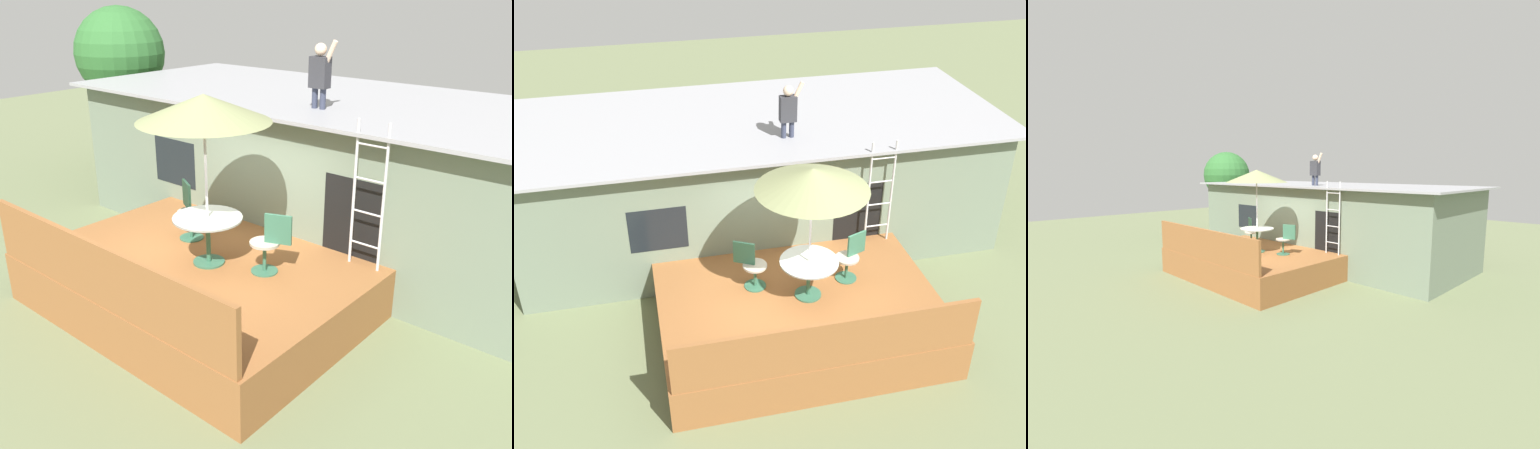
% 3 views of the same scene
% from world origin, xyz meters
% --- Properties ---
extents(ground_plane, '(40.00, 40.00, 0.00)m').
position_xyz_m(ground_plane, '(0.00, 0.00, 0.00)').
color(ground_plane, '#66704C').
extents(house, '(10.50, 4.50, 2.80)m').
position_xyz_m(house, '(0.00, 3.60, 1.41)').
color(house, slate).
rests_on(house, ground).
extents(deck, '(4.97, 3.74, 0.80)m').
position_xyz_m(deck, '(0.00, 0.00, 0.40)').
color(deck, brown).
rests_on(deck, ground).
extents(deck_railing, '(4.87, 0.08, 0.90)m').
position_xyz_m(deck_railing, '(0.00, -1.82, 1.25)').
color(deck_railing, brown).
rests_on(deck_railing, deck).
extents(patio_table, '(1.04, 1.04, 0.74)m').
position_xyz_m(patio_table, '(0.19, -0.01, 1.39)').
color(patio_table, '#33664C').
rests_on(patio_table, deck).
extents(patio_umbrella, '(1.90, 1.90, 2.54)m').
position_xyz_m(patio_umbrella, '(0.19, -0.01, 3.15)').
color(patio_umbrella, silver).
rests_on(patio_umbrella, deck).
extents(step_ladder, '(0.52, 0.04, 2.20)m').
position_xyz_m(step_ladder, '(2.03, 1.41, 1.90)').
color(step_ladder, silver).
rests_on(step_ladder, deck).
extents(person_figure, '(0.47, 0.20, 1.11)m').
position_xyz_m(person_figure, '(0.42, 2.44, 3.41)').
color(person_figure, '#33384C').
rests_on(person_figure, house).
extents(patio_chair_left, '(0.58, 0.44, 0.92)m').
position_xyz_m(patio_chair_left, '(-0.75, 0.49, 1.26)').
color(patio_chair_left, '#33664C').
rests_on(patio_chair_left, deck).
extents(patio_chair_right, '(0.60, 0.44, 0.92)m').
position_xyz_m(patio_chair_right, '(1.09, 0.34, 1.26)').
color(patio_chair_right, '#33664C').
rests_on(patio_chair_right, deck).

